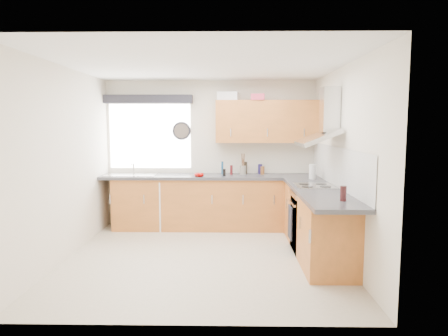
{
  "coord_description": "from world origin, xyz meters",
  "views": [
    {
      "loc": [
        0.36,
        -5.12,
        1.75
      ],
      "look_at": [
        0.25,
        0.85,
        1.1
      ],
      "focal_mm": 32.0,
      "sensor_mm": 36.0,
      "label": 1
    }
  ],
  "objects_px": {
    "oven": "(314,221)",
    "upper_cabinets": "(267,122)",
    "washing_machine": "(177,204)",
    "extractor_hood": "(324,123)"
  },
  "relations": [
    {
      "from": "washing_machine",
      "to": "extractor_hood",
      "type": "bearing_deg",
      "value": -36.58
    },
    {
      "from": "oven",
      "to": "upper_cabinets",
      "type": "height_order",
      "value": "upper_cabinets"
    },
    {
      "from": "oven",
      "to": "extractor_hood",
      "type": "xyz_separation_m",
      "value": [
        0.1,
        -0.0,
        1.34
      ]
    },
    {
      "from": "upper_cabinets",
      "to": "washing_machine",
      "type": "xyz_separation_m",
      "value": [
        -1.51,
        -0.1,
        -1.39
      ]
    },
    {
      "from": "extractor_hood",
      "to": "oven",
      "type": "bearing_deg",
      "value": 180.0
    },
    {
      "from": "oven",
      "to": "washing_machine",
      "type": "distance_m",
      "value": 2.4
    },
    {
      "from": "oven",
      "to": "extractor_hood",
      "type": "distance_m",
      "value": 1.35
    },
    {
      "from": "oven",
      "to": "extractor_hood",
      "type": "relative_size",
      "value": 1.09
    },
    {
      "from": "oven",
      "to": "upper_cabinets",
      "type": "bearing_deg",
      "value": 112.54
    },
    {
      "from": "oven",
      "to": "upper_cabinets",
      "type": "relative_size",
      "value": 0.5
    }
  ]
}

